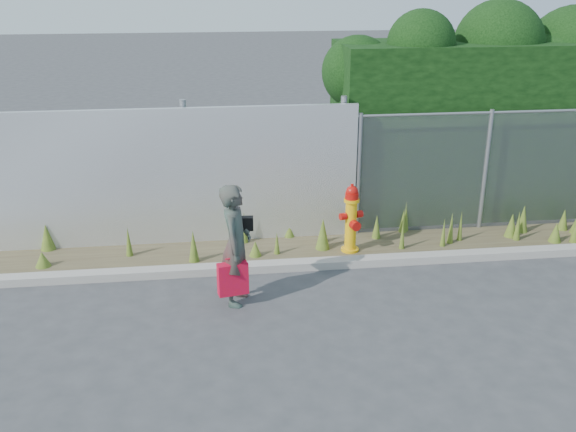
% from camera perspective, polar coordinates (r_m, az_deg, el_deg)
% --- Properties ---
extents(ground, '(80.00, 80.00, 0.00)m').
position_cam_1_polar(ground, '(7.99, 3.44, -10.24)').
color(ground, '#39393C').
rests_on(ground, ground).
extents(curb, '(16.00, 0.22, 0.12)m').
position_cam_1_polar(curb, '(9.52, 1.50, -4.34)').
color(curb, gray).
rests_on(curb, ground).
extents(weed_strip, '(16.00, 1.33, 0.53)m').
position_cam_1_polar(weed_strip, '(10.23, 5.29, -2.08)').
color(weed_strip, '#4C412B').
rests_on(weed_strip, ground).
extents(corrugated_fence, '(8.50, 0.21, 2.30)m').
position_cam_1_polar(corrugated_fence, '(10.35, -17.58, 2.99)').
color(corrugated_fence, silver).
rests_on(corrugated_fence, ground).
extents(chainlink_fence, '(6.50, 0.07, 2.05)m').
position_cam_1_polar(chainlink_fence, '(11.61, 21.88, 3.98)').
color(chainlink_fence, gray).
rests_on(chainlink_fence, ground).
extents(hedge, '(7.57, 1.98, 3.69)m').
position_cam_1_polar(hedge, '(12.42, 20.98, 9.46)').
color(hedge, black).
rests_on(hedge, ground).
extents(fire_hydrant, '(0.37, 0.34, 1.12)m').
position_cam_1_polar(fire_hydrant, '(9.92, 5.63, -0.32)').
color(fire_hydrant, '#F1B10C').
rests_on(fire_hydrant, ground).
extents(woman, '(0.53, 0.68, 1.64)m').
position_cam_1_polar(woman, '(8.32, -4.65, -2.57)').
color(woman, '#0F6454').
rests_on(woman, ground).
extents(red_tote_bag, '(0.39, 0.14, 0.51)m').
position_cam_1_polar(red_tote_bag, '(8.35, -4.93, -5.56)').
color(red_tote_bag, '#BC0A2F').
extents(black_shoulder_bag, '(0.24, 0.10, 0.18)m').
position_cam_1_polar(black_shoulder_bag, '(8.36, -3.93, -0.66)').
color(black_shoulder_bag, black).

